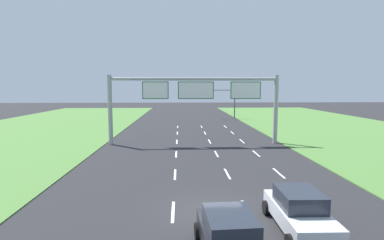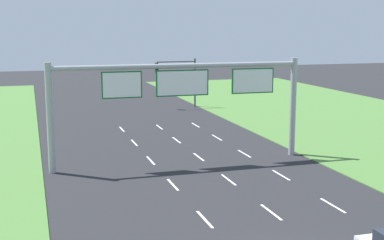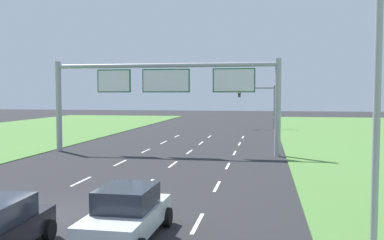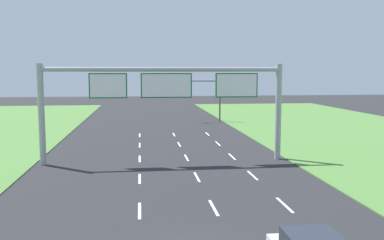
% 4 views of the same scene
% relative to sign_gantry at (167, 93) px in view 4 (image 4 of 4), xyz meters
% --- Properties ---
extents(lane_dashes_inner_left, '(0.14, 50.40, 0.01)m').
position_rel_sign_gantry_xyz_m(lane_dashes_inner_left, '(-1.98, -10.73, -4.94)').
color(lane_dashes_inner_left, white).
rests_on(lane_dashes_inner_left, ground_plane).
extents(lane_dashes_inner_right, '(0.14, 50.40, 0.01)m').
position_rel_sign_gantry_xyz_m(lane_dashes_inner_right, '(1.52, -10.73, -4.94)').
color(lane_dashes_inner_right, white).
rests_on(lane_dashes_inner_right, ground_plane).
extents(lane_dashes_slip, '(0.14, 50.40, 0.01)m').
position_rel_sign_gantry_xyz_m(lane_dashes_slip, '(5.02, -10.73, -4.94)').
color(lane_dashes_slip, white).
rests_on(lane_dashes_slip, ground_plane).
extents(sign_gantry, '(17.24, 0.44, 7.00)m').
position_rel_sign_gantry_xyz_m(sign_gantry, '(0.00, 0.00, 0.00)').
color(sign_gantry, '#9EA0A5').
rests_on(sign_gantry, ground_plane).
extents(traffic_light_mast, '(4.76, 0.49, 5.60)m').
position_rel_sign_gantry_xyz_m(traffic_light_mast, '(6.49, 24.49, -1.08)').
color(traffic_light_mast, '#47494F').
rests_on(traffic_light_mast, ground_plane).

